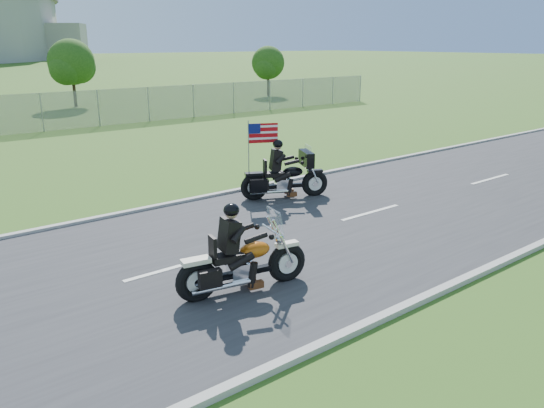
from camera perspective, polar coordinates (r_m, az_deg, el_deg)
ground at (r=12.19m, az=-2.14°, el=-4.68°), size 420.00×420.00×0.00m
road at (r=12.18m, az=-2.15°, el=-4.59°), size 120.00×8.00×0.04m
curb_north at (r=15.46m, az=-10.98°, el=-0.03°), size 120.00×0.18×0.12m
curb_south at (r=9.49m, az=12.66°, el=-11.44°), size 120.00×0.18×0.12m
tree_fence_near at (r=41.25m, az=-20.72°, el=13.86°), size 3.52×3.28×4.75m
tree_fence_far at (r=47.01m, az=-0.41°, el=14.78°), size 3.08×2.87×4.20m
motorcycle_lead at (r=9.90m, az=-3.33°, el=-6.49°), size 2.63×0.95×1.78m
motorcycle_follow at (r=15.77m, az=1.36°, el=2.74°), size 2.52×1.43×2.24m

